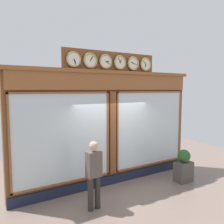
% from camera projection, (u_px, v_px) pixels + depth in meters
% --- Properties ---
extents(shop_facade, '(6.12, 0.42, 4.02)m').
position_uv_depth(shop_facade, '(110.00, 126.00, 7.05)').
color(shop_facade, brown).
rests_on(shop_facade, ground_plane).
extents(pedestrian, '(0.38, 0.25, 1.69)m').
position_uv_depth(pedestrian, '(94.00, 172.00, 5.51)').
color(pedestrian, '#312A24').
rests_on(pedestrian, ground_plane).
extents(planter_box, '(0.56, 0.36, 0.63)m').
position_uv_depth(planter_box, '(183.00, 172.00, 7.27)').
color(planter_box, '#4C4742').
rests_on(planter_box, ground_plane).
extents(planter_shrub, '(0.40, 0.40, 0.40)m').
position_uv_depth(planter_shrub, '(184.00, 156.00, 7.22)').
color(planter_shrub, '#285623').
rests_on(planter_shrub, planter_box).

